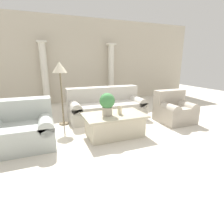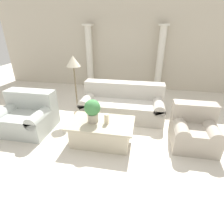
{
  "view_description": "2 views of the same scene",
  "coord_description": "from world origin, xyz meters",
  "px_view_note": "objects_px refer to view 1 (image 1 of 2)",
  "views": [
    {
      "loc": [
        -1.49,
        -3.77,
        1.55
      ],
      "look_at": [
        -0.09,
        -0.23,
        0.47
      ],
      "focal_mm": 28.0,
      "sensor_mm": 36.0,
      "label": 1
    },
    {
      "loc": [
        0.66,
        -3.41,
        2.24
      ],
      "look_at": [
        0.05,
        -0.16,
        0.59
      ],
      "focal_mm": 28.0,
      "sensor_mm": 36.0,
      "label": 2
    }
  ],
  "objects_px": {
    "potted_plant": "(107,103)",
    "floor_lamp": "(60,72)",
    "sofa_long": "(106,106)",
    "armchair": "(174,109)",
    "coffee_table": "(114,125)",
    "loveseat": "(21,128)"
  },
  "relations": [
    {
      "from": "coffee_table",
      "to": "potted_plant",
      "type": "height_order",
      "value": "potted_plant"
    },
    {
      "from": "potted_plant",
      "to": "loveseat",
      "type": "bearing_deg",
      "value": 172.04
    },
    {
      "from": "potted_plant",
      "to": "armchair",
      "type": "height_order",
      "value": "potted_plant"
    },
    {
      "from": "coffee_table",
      "to": "potted_plant",
      "type": "relative_size",
      "value": 2.78
    },
    {
      "from": "coffee_table",
      "to": "floor_lamp",
      "type": "distance_m",
      "value": 1.85
    },
    {
      "from": "potted_plant",
      "to": "floor_lamp",
      "type": "bearing_deg",
      "value": 124.38
    },
    {
      "from": "coffee_table",
      "to": "armchair",
      "type": "xyz_separation_m",
      "value": [
        1.85,
        0.29,
        0.1
      ]
    },
    {
      "from": "sofa_long",
      "to": "armchair",
      "type": "xyz_separation_m",
      "value": [
        1.59,
        -1.01,
        -0.0
      ]
    },
    {
      "from": "potted_plant",
      "to": "armchair",
      "type": "bearing_deg",
      "value": 8.29
    },
    {
      "from": "potted_plant",
      "to": "armchair",
      "type": "distance_m",
      "value": 2.08
    },
    {
      "from": "loveseat",
      "to": "coffee_table",
      "type": "bearing_deg",
      "value": -6.97
    },
    {
      "from": "loveseat",
      "to": "armchair",
      "type": "height_order",
      "value": "loveseat"
    },
    {
      "from": "sofa_long",
      "to": "potted_plant",
      "type": "distance_m",
      "value": 1.44
    },
    {
      "from": "sofa_long",
      "to": "floor_lamp",
      "type": "height_order",
      "value": "floor_lamp"
    },
    {
      "from": "floor_lamp",
      "to": "coffee_table",
      "type": "bearing_deg",
      "value": -50.19
    },
    {
      "from": "loveseat",
      "to": "potted_plant",
      "type": "xyz_separation_m",
      "value": [
        1.67,
        -0.23,
        0.4
      ]
    },
    {
      "from": "sofa_long",
      "to": "armchair",
      "type": "height_order",
      "value": "sofa_long"
    },
    {
      "from": "floor_lamp",
      "to": "armchair",
      "type": "distance_m",
      "value": 3.11
    },
    {
      "from": "coffee_table",
      "to": "sofa_long",
      "type": "bearing_deg",
      "value": 78.31
    },
    {
      "from": "coffee_table",
      "to": "potted_plant",
      "type": "bearing_deg",
      "value": -176.91
    },
    {
      "from": "floor_lamp",
      "to": "armchair",
      "type": "height_order",
      "value": "floor_lamp"
    },
    {
      "from": "loveseat",
      "to": "floor_lamp",
      "type": "distance_m",
      "value": 1.61
    }
  ]
}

